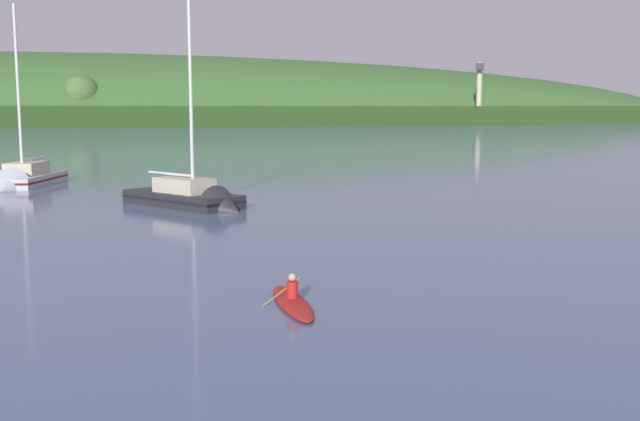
{
  "coord_description": "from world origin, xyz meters",
  "views": [
    {
      "loc": [
        -5.11,
        0.83,
        5.47
      ],
      "look_at": [
        1.35,
        27.97,
        1.68
      ],
      "focal_mm": 42.75,
      "sensor_mm": 36.0,
      "label": 1
    }
  ],
  "objects_px": {
    "sailboat_midwater_white": "(23,183)",
    "canoe_with_paddler": "(292,302)",
    "dockside_crane": "(479,94)",
    "sailboat_near_mooring": "(194,203)"
  },
  "relations": [
    {
      "from": "sailboat_midwater_white",
      "to": "canoe_with_paddler",
      "type": "distance_m",
      "value": 37.61
    },
    {
      "from": "sailboat_midwater_white",
      "to": "canoe_with_paddler",
      "type": "height_order",
      "value": "sailboat_midwater_white"
    },
    {
      "from": "dockside_crane",
      "to": "canoe_with_paddler",
      "type": "distance_m",
      "value": 225.62
    },
    {
      "from": "canoe_with_paddler",
      "to": "sailboat_near_mooring",
      "type": "bearing_deg",
      "value": 2.52
    },
    {
      "from": "dockside_crane",
      "to": "sailboat_near_mooring",
      "type": "height_order",
      "value": "dockside_crane"
    },
    {
      "from": "sailboat_near_mooring",
      "to": "sailboat_midwater_white",
      "type": "height_order",
      "value": "sailboat_midwater_white"
    },
    {
      "from": "dockside_crane",
      "to": "sailboat_near_mooring",
      "type": "xyz_separation_m",
      "value": [
        -101.13,
        -180.19,
        -9.33
      ]
    },
    {
      "from": "dockside_crane",
      "to": "sailboat_near_mooring",
      "type": "distance_m",
      "value": 206.84
    },
    {
      "from": "sailboat_near_mooring",
      "to": "canoe_with_paddler",
      "type": "xyz_separation_m",
      "value": [
        1.18,
        -21.86,
        -0.12
      ]
    },
    {
      "from": "sailboat_near_mooring",
      "to": "sailboat_midwater_white",
      "type": "bearing_deg",
      "value": -177.16
    }
  ]
}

